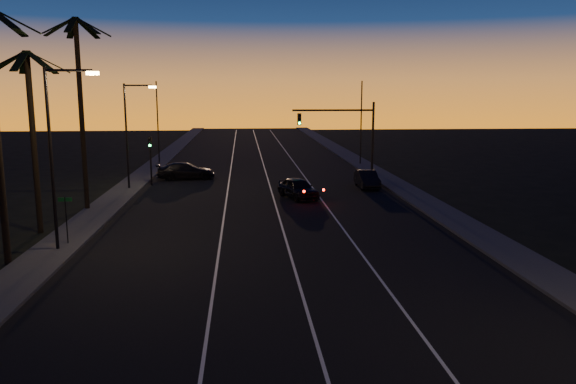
{
  "coord_description": "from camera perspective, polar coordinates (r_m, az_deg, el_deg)",
  "views": [
    {
      "loc": [
        -1.75,
        -7.83,
        7.85
      ],
      "look_at": [
        0.51,
        19.94,
        2.86
      ],
      "focal_mm": 35.0,
      "sensor_mm": 36.0,
      "label": 1
    }
  ],
  "objects": [
    {
      "name": "sidewalk_left",
      "position": [
        39.76,
        -18.31,
        -1.65
      ],
      "size": [
        2.4,
        170.0,
        0.16
      ],
      "primitive_type": "cube",
      "color": "#363634",
      "rests_on": "ground"
    },
    {
      "name": "far_pole_right",
      "position": [
        61.26,
        7.43,
        6.92
      ],
      "size": [
        0.14,
        0.14,
        9.0
      ],
      "primitive_type": "cylinder",
      "color": "black",
      "rests_on": "ground"
    },
    {
      "name": "lane_stripe_left",
      "position": [
        38.65,
        -6.4,
        -1.61
      ],
      "size": [
        0.12,
        160.0,
        0.01
      ],
      "primitive_type": "cube",
      "color": "silver",
      "rests_on": "road"
    },
    {
      "name": "far_pole_left",
      "position": [
        63.59,
        -13.09,
        6.86
      ],
      "size": [
        0.14,
        0.14,
        9.0
      ],
      "primitive_type": "cylinder",
      "color": "black",
      "rests_on": "ground"
    },
    {
      "name": "signal_post",
      "position": [
        48.69,
        -13.81,
        4.0
      ],
      "size": [
        0.28,
        0.37,
        4.2
      ],
      "color": "black",
      "rests_on": "ground"
    },
    {
      "name": "lane_stripe_mid",
      "position": [
        38.69,
        -1.21,
        -1.54
      ],
      "size": [
        0.12,
        160.0,
        0.01
      ],
      "primitive_type": "cube",
      "color": "silver",
      "rests_on": "road"
    },
    {
      "name": "lane_stripe_right",
      "position": [
        39.05,
        3.92,
        -1.45
      ],
      "size": [
        0.12,
        160.0,
        0.01
      ],
      "primitive_type": "cube",
      "color": "silver",
      "rests_on": "road"
    },
    {
      "name": "streetlight_left_near",
      "position": [
        29.34,
        -22.46,
        4.44
      ],
      "size": [
        2.55,
        0.26,
        9.0
      ],
      "color": "black",
      "rests_on": "ground"
    },
    {
      "name": "right_car",
      "position": [
        46.92,
        8.03,
        1.3
      ],
      "size": [
        1.55,
        4.3,
        1.41
      ],
      "color": "black",
      "rests_on": "road"
    },
    {
      "name": "road",
      "position": [
        38.67,
        -1.95,
        -1.56
      ],
      "size": [
        20.0,
        170.0,
        0.01
      ],
      "primitive_type": "cube",
      "color": "black",
      "rests_on": "ground"
    },
    {
      "name": "lead_car",
      "position": [
        41.79,
        1.02,
        0.4
      ],
      "size": [
        3.27,
        5.27,
        1.52
      ],
      "color": "black",
      "rests_on": "road"
    },
    {
      "name": "sidewalk_right",
      "position": [
        40.73,
        13.99,
        -1.16
      ],
      "size": [
        2.4,
        170.0,
        0.16
      ],
      "primitive_type": "cube",
      "color": "#363634",
      "rests_on": "ground"
    },
    {
      "name": "palm_far",
      "position": [
        39.24,
        -20.36,
        9.18
      ],
      "size": [
        4.25,
        4.16,
        12.53
      ],
      "color": "black",
      "rests_on": "ground"
    },
    {
      "name": "streetlight_left_far",
      "position": [
        46.77,
        -15.75,
        6.35
      ],
      "size": [
        2.55,
        0.26,
        8.5
      ],
      "color": "black",
      "rests_on": "ground"
    },
    {
      "name": "street_sign",
      "position": [
        30.84,
        -21.62,
        -2.16
      ],
      "size": [
        0.7,
        0.06,
        2.6
      ],
      "color": "black",
      "rests_on": "ground"
    },
    {
      "name": "signal_mast",
      "position": [
        48.73,
        5.91,
        6.48
      ],
      "size": [
        7.1,
        0.41,
        7.0
      ],
      "color": "black",
      "rests_on": "ground"
    },
    {
      "name": "palm_mid",
      "position": [
        33.86,
        -24.57,
        6.53
      ],
      "size": [
        4.25,
        4.16,
        10.03
      ],
      "color": "black",
      "rests_on": "ground"
    },
    {
      "name": "cross_car",
      "position": [
        51.8,
        -10.35,
        2.12
      ],
      "size": [
        5.45,
        2.72,
        1.52
      ],
      "color": "black",
      "rests_on": "road"
    }
  ]
}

